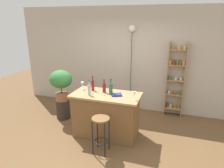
{
  "coord_description": "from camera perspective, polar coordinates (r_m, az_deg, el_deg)",
  "views": [
    {
      "loc": [
        1.37,
        -3.47,
        2.45
      ],
      "look_at": [
        0.05,
        0.55,
        1.11
      ],
      "focal_mm": 32.74,
      "sensor_mm": 36.0,
      "label": 1
    }
  ],
  "objects": [
    {
      "name": "spice_shelf",
      "position": [
        5.45,
        17.31,
        1.26
      ],
      "size": [
        0.45,
        0.18,
        1.94
      ],
      "color": "#A87F51",
      "rests_on": "ground"
    },
    {
      "name": "bottle_olive_oil",
      "position": [
        4.36,
        -2.2,
        -0.95
      ],
      "size": [
        0.07,
        0.07,
        0.29
      ],
      "color": "maroon",
      "rests_on": "kitchen_counter"
    },
    {
      "name": "bottle_soda_blue",
      "position": [
        4.23,
        -0.35,
        -1.28
      ],
      "size": [
        0.08,
        0.08,
        0.33
      ],
      "color": "#236638",
      "rests_on": "kitchen_counter"
    },
    {
      "name": "ground",
      "position": [
        4.46,
        -2.93,
        -15.76
      ],
      "size": [
        12.0,
        12.0,
        0.0
      ],
      "primitive_type": "plane",
      "color": "brown"
    },
    {
      "name": "bottle_spirits_clear",
      "position": [
        4.21,
        -6.4,
        -1.59
      ],
      "size": [
        0.06,
        0.06,
        0.31
      ],
      "color": "#B2B2B7",
      "rests_on": "kitchen_counter"
    },
    {
      "name": "cookbook",
      "position": [
        4.2,
        1.28,
        -3.01
      ],
      "size": [
        0.25,
        0.22,
        0.03
      ],
      "primitive_type": "cube",
      "rotation": [
        0.0,
        0.0,
        0.43
      ],
      "color": "navy",
      "rests_on": "kitchen_counter"
    },
    {
      "name": "potted_plant",
      "position": [
        5.18,
        -14.08,
        0.69
      ],
      "size": [
        0.56,
        0.51,
        0.78
      ],
      "color": "#935B3D",
      "rests_on": "plant_stool"
    },
    {
      "name": "plant_stool",
      "position": [
        5.44,
        -13.5,
        -6.83
      ],
      "size": [
        0.34,
        0.34,
        0.49
      ],
      "primitive_type": "cylinder",
      "color": "#2D2823",
      "rests_on": "ground"
    },
    {
      "name": "wine_glass_center",
      "position": [
        4.61,
        -8.31,
        0.02
      ],
      "size": [
        0.07,
        0.07,
        0.16
      ],
      "color": "silver",
      "rests_on": "kitchen_counter"
    },
    {
      "name": "back_wall",
      "position": [
        5.69,
        3.97,
        6.89
      ],
      "size": [
        6.4,
        0.1,
        2.8
      ],
      "primitive_type": "cube",
      "color": "#BCB2A3",
      "rests_on": "ground"
    },
    {
      "name": "pendant_globe_light",
      "position": [
        5.45,
        5.62,
        14.63
      ],
      "size": [
        0.19,
        0.19,
        2.32
      ],
      "color": "black",
      "rests_on": "ground"
    },
    {
      "name": "kitchen_counter",
      "position": [
        4.47,
        -1.63,
        -8.58
      ],
      "size": [
        1.44,
        0.73,
        0.96
      ],
      "color": "brown",
      "rests_on": "ground"
    },
    {
      "name": "wine_glass_left",
      "position": [
        3.98,
        6.27,
        -2.75
      ],
      "size": [
        0.07,
        0.07,
        0.16
      ],
      "color": "silver",
      "rests_on": "kitchen_counter"
    },
    {
      "name": "bottle_sauce_amber",
      "position": [
        4.49,
        -5.39,
        -0.27
      ],
      "size": [
        0.07,
        0.07,
        0.33
      ],
      "color": "maroon",
      "rests_on": "kitchen_counter"
    },
    {
      "name": "bar_stool",
      "position": [
        3.89,
        -3.16,
        -11.92
      ],
      "size": [
        0.33,
        0.33,
        0.72
      ],
      "color": "black",
      "rests_on": "ground"
    }
  ]
}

